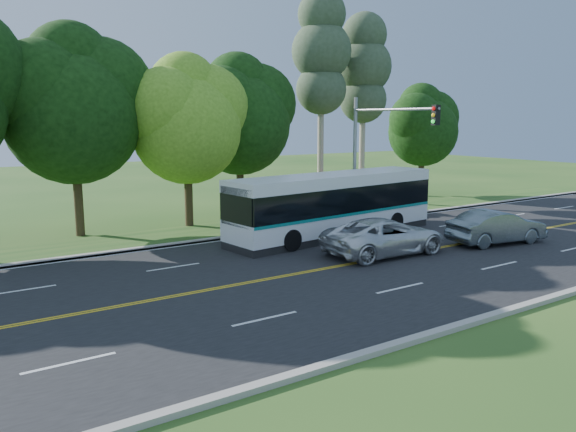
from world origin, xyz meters
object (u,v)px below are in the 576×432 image
traffic_signal (378,141)px  suv (385,236)px  transit_bus (334,205)px  sedan (497,227)px

traffic_signal → suv: size_ratio=1.24×
traffic_signal → transit_bus: traffic_signal is taller
sedan → suv: sedan is taller
traffic_signal → transit_bus: bearing=-169.5°
traffic_signal → transit_bus: 4.66m
traffic_signal → sedan: 7.59m
traffic_signal → transit_bus: size_ratio=0.58×
suv → sedan: bearing=-100.8°
transit_bus → suv: 4.38m
transit_bus → traffic_signal: bearing=4.1°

